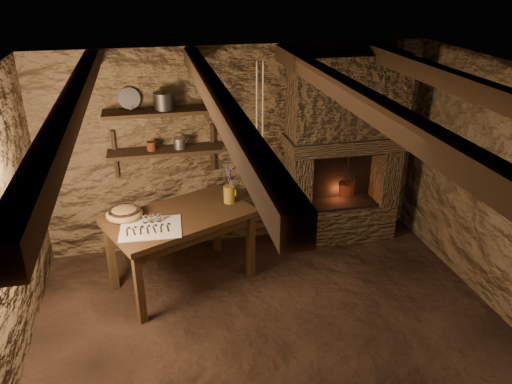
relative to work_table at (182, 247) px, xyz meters
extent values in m
plane|color=black|center=(0.77, -1.17, -0.45)|extent=(4.50, 4.50, 0.00)
cube|color=#473421|center=(0.77, 0.83, 0.75)|extent=(4.50, 0.04, 2.40)
cube|color=black|center=(0.77, -1.17, 1.95)|extent=(4.50, 4.00, 0.04)
cube|color=black|center=(-0.73, -1.17, 1.86)|extent=(0.14, 3.95, 0.16)
cube|color=black|center=(0.27, -1.17, 1.86)|extent=(0.14, 3.95, 0.16)
cube|color=black|center=(1.27, -1.17, 1.86)|extent=(0.14, 3.95, 0.16)
cube|color=black|center=(2.27, -1.17, 1.86)|extent=(0.14, 3.95, 0.16)
cube|color=black|center=(-0.08, 0.67, 0.85)|extent=(1.25, 0.30, 0.04)
cube|color=black|center=(-0.08, 0.67, 1.30)|extent=(1.25, 0.30, 0.04)
cube|color=#35281A|center=(2.02, 0.60, -0.22)|extent=(1.35, 0.45, 0.45)
cube|color=#35281A|center=(1.46, 0.60, 0.38)|extent=(0.23, 0.45, 0.75)
cube|color=#35281A|center=(2.58, 0.60, 0.38)|extent=(0.23, 0.45, 0.75)
cube|color=#35281A|center=(2.02, 0.57, 0.83)|extent=(1.43, 0.51, 0.16)
cube|color=#35281A|center=(2.02, 0.60, 1.38)|extent=(1.35, 0.45, 0.94)
cube|color=black|center=(2.02, 0.79, 0.38)|extent=(0.90, 0.06, 0.75)
cube|color=#322111|center=(0.00, 0.00, 0.35)|extent=(1.67, 1.36, 0.06)
cube|color=#322111|center=(0.00, 0.00, 0.26)|extent=(1.51, 1.19, 0.10)
cube|color=white|center=(-0.30, -0.23, 0.39)|extent=(0.61, 0.51, 0.01)
cylinder|color=#B08A22|center=(0.55, 0.18, 0.48)|extent=(0.14, 0.14, 0.19)
torus|color=#B08A22|center=(0.62, 0.18, 0.50)|extent=(0.02, 0.10, 0.10)
ellipsoid|color=olive|center=(-0.55, 0.05, 0.43)|extent=(0.49, 0.49, 0.13)
cylinder|color=#2A2825|center=(-0.05, 0.67, 1.40)|extent=(0.29, 0.29, 0.16)
cylinder|color=#999894|center=(-0.41, 0.77, 1.44)|extent=(0.24, 0.13, 0.23)
cylinder|color=#501E10|center=(-0.22, 0.67, 0.92)|extent=(0.13, 0.13, 0.10)
cylinder|color=maroon|center=(2.07, 0.55, 0.24)|extent=(0.24, 0.24, 0.13)
torus|color=#2A2825|center=(2.07, 0.55, 0.32)|extent=(0.22, 0.01, 0.22)
cylinder|color=#2A2825|center=(2.07, 0.55, 0.49)|extent=(0.01, 0.01, 0.44)
camera|label=1|loc=(-0.22, -4.65, 2.75)|focal=35.00mm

